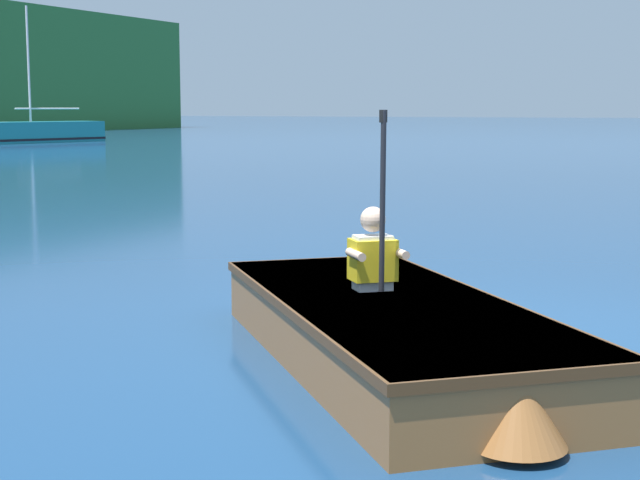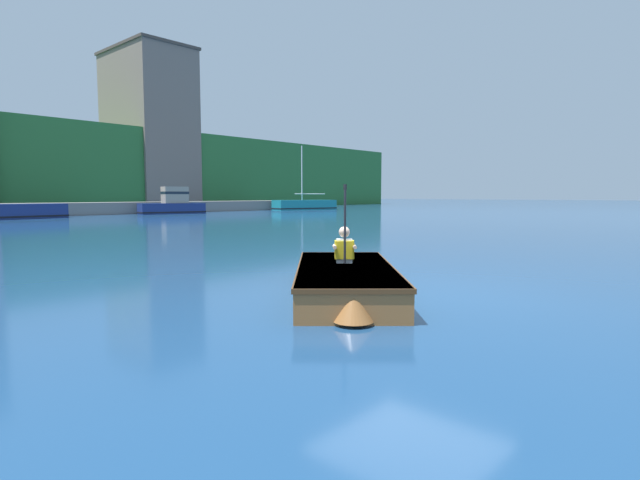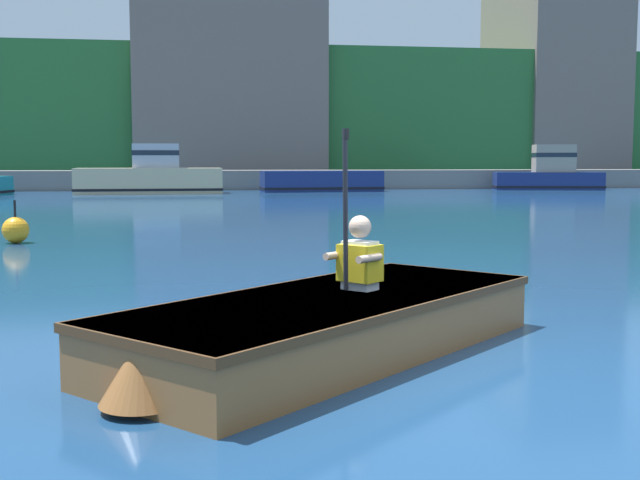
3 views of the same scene
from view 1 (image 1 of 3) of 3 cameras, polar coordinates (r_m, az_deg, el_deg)
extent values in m
plane|color=navy|center=(7.01, 11.37, -5.82)|extent=(300.00, 300.00, 0.00)
cube|color=#197A84|center=(47.30, -16.14, 6.05)|extent=(6.64, 3.23, 0.96)
cube|color=black|center=(47.31, -16.13, 5.67)|extent=(6.68, 3.28, 0.10)
cylinder|color=silver|center=(47.15, -16.61, 9.78)|extent=(0.10, 0.10, 5.21)
cylinder|color=silver|center=(47.65, -15.55, 7.38)|extent=(3.44, 0.87, 0.07)
cube|color=#935B2D|center=(6.25, 4.15, -5.37)|extent=(3.51, 3.37, 0.42)
cube|color=#513219|center=(6.21, 4.16, -3.75)|extent=(3.57, 3.43, 0.06)
cube|color=#513219|center=(6.21, 4.16, -3.84)|extent=(2.98, 2.86, 0.02)
cone|color=#935B2D|center=(4.75, 11.47, -9.48)|extent=(0.66, 0.66, 0.38)
cube|color=#935B2D|center=(6.46, 3.33, -3.48)|extent=(0.98, 1.05, 0.03)
cube|color=silver|center=(6.50, 3.08, -1.32)|extent=(0.28, 0.29, 0.37)
cube|color=yellow|center=(6.49, 3.08, -1.15)|extent=(0.35, 0.36, 0.27)
sphere|color=beige|center=(6.46, 3.10, 1.20)|extent=(0.17, 0.17, 0.17)
cylinder|color=beige|center=(6.35, 2.08, -0.86)|extent=(0.23, 0.22, 0.06)
cylinder|color=beige|center=(6.45, 4.61, -0.74)|extent=(0.23, 0.22, 0.06)
cylinder|color=#232328|center=(6.27, 3.66, 2.23)|extent=(0.07, 0.06, 1.17)
cylinder|color=black|center=(6.25, 3.70, 7.20)|extent=(0.05, 0.05, 0.08)
camera|label=2|loc=(2.32, 112.91, -7.35)|focal=28.00mm
camera|label=3|loc=(5.78, 60.91, 1.38)|focal=45.00mm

